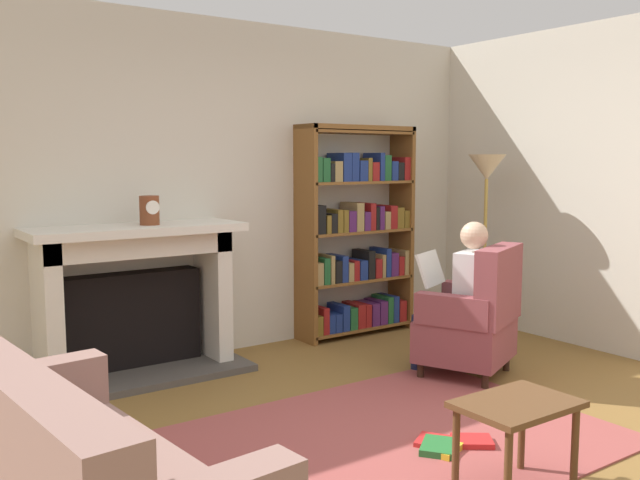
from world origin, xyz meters
TOP-DOWN VIEW (x-y plane):
  - ground at (0.00, 0.00)m, footprint 14.00×14.00m
  - back_wall at (0.00, 2.55)m, footprint 5.60×0.10m
  - side_wall_right at (2.65, 1.25)m, footprint 0.10×5.20m
  - area_rug at (0.00, 0.30)m, footprint 2.40×1.80m
  - fireplace at (-0.79, 2.30)m, footprint 1.56×0.64m
  - mantel_clock at (-0.69, 2.20)m, footprint 0.14×0.14m
  - bookshelf at (1.30, 2.33)m, footprint 1.13×0.32m
  - armchair_reading at (1.23, 0.85)m, footprint 0.84×0.83m
  - seated_reader at (1.18, 0.96)m, footprint 0.51×0.60m
  - side_table at (0.02, -0.52)m, footprint 0.56×0.39m
  - scattered_books at (0.14, 0.03)m, footprint 0.50×0.38m
  - floor_lamp at (2.09, 1.53)m, footprint 0.32×0.32m

SIDE VIEW (x-z plane):
  - ground at x=0.00m, z-range 0.00..0.00m
  - area_rug at x=0.00m, z-range 0.00..0.01m
  - scattered_books at x=0.14m, z-range 0.01..0.05m
  - side_table at x=0.02m, z-range 0.16..0.62m
  - armchair_reading at x=1.23m, z-range -0.06..0.91m
  - fireplace at x=-0.79m, z-range 0.03..1.15m
  - seated_reader at x=1.18m, z-range 0.05..1.19m
  - bookshelf at x=1.30m, z-range -0.02..1.86m
  - mantel_clock at x=-0.69m, z-range 1.12..1.33m
  - back_wall at x=0.00m, z-range 0.00..2.70m
  - side_wall_right at x=2.65m, z-range 0.00..2.70m
  - floor_lamp at x=2.09m, z-range 0.56..2.19m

